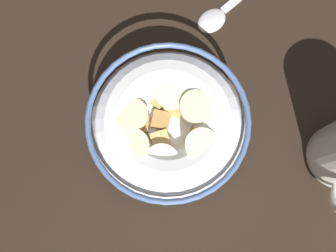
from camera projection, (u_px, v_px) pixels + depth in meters
ground_plane at (168, 133)px, 44.27cm from camera, size 139.86×139.86×2.00cm
cereal_bowl at (168, 126)px, 40.04cm from camera, size 16.58×16.58×6.43cm
spoon at (225, 9)px, 46.16cm from camera, size 13.53×7.56×0.80cm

